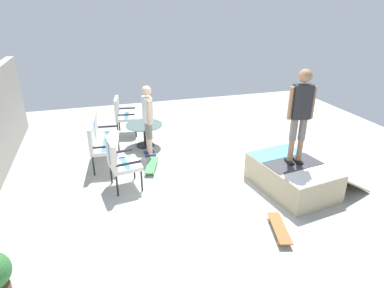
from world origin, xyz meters
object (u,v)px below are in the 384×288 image
Objects in this scene: patio_chair_near_house at (122,113)px; skateboard_by_bench at (152,165)px; patio_chair_by_wall at (119,160)px; person_skater at (301,110)px; skate_ramp at (293,176)px; patio_table at (144,131)px; patio_bench at (100,137)px; person_watching at (148,116)px; skateboard_spare at (279,228)px.

patio_chair_near_house is 2.36m from skateboard_by_bench.
person_skater is at bearing -106.73° from patio_chair_by_wall.
person_skater is at bearing 33.59° from skate_ramp.
skateboard_by_bench is (-1.28, 0.07, -0.32)m from patio_table.
skateboard_by_bench is at bearing 57.06° from skate_ramp.
patio_chair_near_house is (1.65, -0.64, -0.00)m from patio_bench.
person_watching is (1.36, -0.81, 0.35)m from patio_chair_by_wall.
person_skater reaches higher than person_watching.
patio_table is (0.67, -1.08, -0.21)m from patio_bench.
patio_bench is 1.28× the size of patio_chair_by_wall.
patio_table is at bearing -58.16° from patio_bench.
person_watching is 2.02× the size of skateboard_by_bench.
patio_table is 3.91m from person_skater.
patio_bench is 0.79× the size of person_watching.
patio_bench is 1.30m from skateboard_by_bench.
patio_table reaches higher than skate_ramp.
skate_ramp is 1.22× the size of person_watching.
person_skater is at bearing -143.71° from patio_chair_near_house.
patio_bench is 0.74× the size of person_skater.
person_skater reaches higher than skateboard_by_bench.
patio_chair_near_house reaches higher than skate_ramp.
patio_bench is 1.28× the size of patio_chair_near_house.
patio_chair_near_house is 1.13× the size of patio_table.
patio_chair_by_wall is at bearing 149.23° from person_watching.
patio_bench reaches higher than patio_table.
skateboard_spare is (-3.34, -2.55, -0.53)m from patio_bench.
skate_ramp is 4.14m from patio_bench.
skateboard_by_bench is (-0.73, 0.09, -0.88)m from person_watching.
person_watching is at bearing -163.47° from patio_chair_near_house.
person_skater is (-2.31, -2.37, 0.63)m from person_watching.
patio_chair_by_wall is 1.09m from skateboard_by_bench.
person_skater is at bearing -140.21° from patio_table.
patio_table is at bearing 20.10° from skateboard_spare.
patio_bench reaches higher than skate_ramp.
patio_chair_near_house reaches higher than skateboard_by_bench.
person_skater reaches higher than patio_table.
patio_table is at bearing -22.43° from patio_chair_by_wall.
skateboard_spare is at bearing -142.64° from patio_bench.
patio_bench is 1.16m from person_watching.
patio_chair_by_wall is 1.62m from person_watching.
patio_table is at bearing -3.13° from skateboard_by_bench.
patio_chair_by_wall is (-1.24, -0.29, -0.00)m from patio_bench.
skateboard_by_bench is (-2.27, -0.37, -0.53)m from patio_chair_near_house.
patio_table is (2.89, 2.40, 0.13)m from skate_ramp.
skateboard_by_bench and skateboard_spare have the same top height.
skateboard_spare is (-4.01, -1.47, -0.32)m from patio_table.
person_watching reaches higher than skateboard_by_bench.
patio_chair_by_wall is 3.46m from person_skater.
skate_ramp is at bearing -107.00° from patio_chair_by_wall.
person_watching is at bearing -6.93° from skateboard_by_bench.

